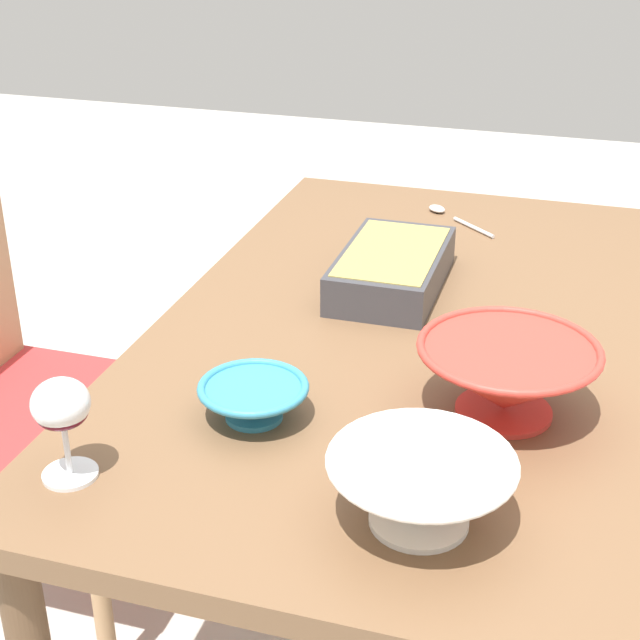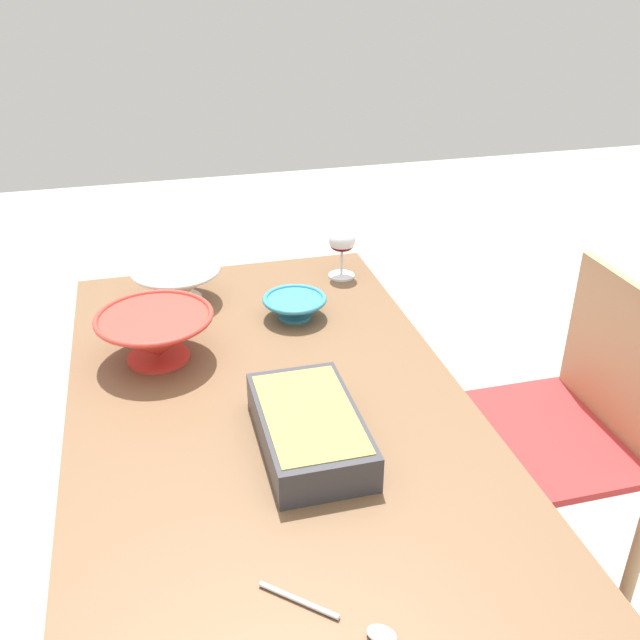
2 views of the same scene
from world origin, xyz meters
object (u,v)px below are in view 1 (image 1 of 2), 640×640
object	(u,v)px
chair	(12,395)
wine_glass	(62,410)
casserole_dish	(392,267)
serving_spoon	(448,214)
mixing_bowl	(254,398)
dining_table	(398,361)
serving_bowl	(421,487)
small_bowl	(507,376)

from	to	relation	value
chair	wine_glass	bearing A→B (deg)	-137.70
wine_glass	casserole_dish	world-z (taller)	wine_glass
serving_spoon	casserole_dish	bearing A→B (deg)	175.09
chair	mixing_bowl	size ratio (longest dim) A/B	5.28
dining_table	wine_glass	bearing A→B (deg)	151.32
casserole_dish	serving_bowl	bearing A→B (deg)	-164.20
dining_table	serving_spoon	bearing A→B (deg)	1.17
small_bowl	serving_spoon	world-z (taller)	small_bowl
mixing_bowl	small_bowl	distance (m)	0.37
small_bowl	serving_spoon	size ratio (longest dim) A/B	1.51
dining_table	wine_glass	xyz separation A→B (m)	(-0.58, 0.31, 0.18)
dining_table	casserole_dish	size ratio (longest dim) A/B	4.50
wine_glass	dining_table	bearing A→B (deg)	-28.68
mixing_bowl	small_bowl	xyz separation A→B (m)	(0.12, -0.35, 0.03)
casserole_dish	serving_bowl	world-z (taller)	serving_bowl
serving_bowl	casserole_dish	bearing A→B (deg)	15.80
serving_bowl	serving_spoon	xyz separation A→B (m)	(1.08, 0.16, -0.05)
dining_table	mixing_bowl	size ratio (longest dim) A/B	9.06
casserole_dish	small_bowl	bearing A→B (deg)	-146.46
dining_table	casserole_dish	world-z (taller)	casserole_dish
chair	casserole_dish	distance (m)	0.81
small_bowl	wine_glass	bearing A→B (deg)	121.48
dining_table	mixing_bowl	distance (m)	0.41
wine_glass	mixing_bowl	bearing A→B (deg)	-41.53
serving_spoon	mixing_bowl	bearing A→B (deg)	172.43
wine_glass	casserole_dish	distance (m)	0.76
wine_glass	serving_bowl	world-z (taller)	wine_glass
casserole_dish	mixing_bowl	bearing A→B (deg)	170.31
wine_glass	casserole_dish	size ratio (longest dim) A/B	0.45
serving_bowl	serving_spoon	world-z (taller)	serving_bowl
chair	mixing_bowl	world-z (taller)	chair
casserole_dish	dining_table	bearing A→B (deg)	-161.36
small_bowl	dining_table	bearing A→B (deg)	40.03
wine_glass	casserole_dish	xyz separation A→B (m)	(0.71, -0.27, -0.06)
casserole_dish	serving_spoon	distance (m)	0.41
small_bowl	serving_bowl	size ratio (longest dim) A/B	1.14
mixing_bowl	serving_bowl	world-z (taller)	serving_bowl
mixing_bowl	serving_spoon	world-z (taller)	mixing_bowl
wine_glass	serving_bowl	distance (m)	0.46
casserole_dish	serving_spoon	bearing A→B (deg)	-4.91
mixing_bowl	serving_spoon	xyz separation A→B (m)	(0.92, -0.12, -0.03)
small_bowl	mixing_bowl	bearing A→B (deg)	108.78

